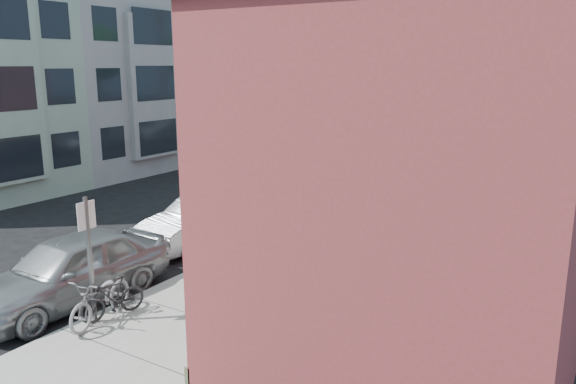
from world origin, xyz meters
The scene contains 27 objects.
ground centered at (0.00, 0.00, 0.00)m, with size 120.00×120.00×0.00m, color black.
sidewalk centered at (4.25, 11.00, 0.07)m, with size 4.50×58.00×0.15m, color #A4A498.
cafe_building centered at (8.99, 4.99, 3.30)m, with size 6.60×20.20×6.61m.
apartment_row centered at (-11.85, 14.00, 4.50)m, with size 6.30×32.00×9.00m.
end_cap_building centered at (-2.00, 42.00, 6.00)m, with size 18.00×8.00×12.00m, color #989893.
sign_post centered at (2.35, -3.38, 1.83)m, with size 0.07×0.45×2.80m.
parking_meter_near centered at (2.25, 1.47, 0.98)m, with size 0.14×0.14×1.24m.
parking_meter_far centered at (2.25, 10.06, 0.98)m, with size 0.14×0.14×1.24m.
utility_pole_near centered at (2.39, 3.74, 5.41)m, with size 3.57×0.28×10.00m.
utility_pole_far centered at (2.45, 22.02, 5.34)m, with size 1.80×0.28×10.00m.
tree_bare centered at (2.80, 5.61, 2.61)m, with size 0.24×0.24×4.91m.
tree_leafy_mid centered at (2.80, 16.67, 6.39)m, with size 3.89×3.89×8.20m.
tree_leafy_far centered at (2.80, 26.04, 6.45)m, with size 4.60×4.60×8.61m.
patio_chair_a centered at (5.91, -1.67, 0.59)m, with size 0.50×0.50×0.88m, color #114024, non-canonical shape.
patio_chair_b centered at (6.04, -1.69, 0.59)m, with size 0.50×0.50×0.88m, color #114024, non-canonical shape.
patron_grey centered at (6.17, -0.28, 0.94)m, with size 0.58×0.38×1.59m, color gray.
patron_green centered at (5.54, -0.11, 1.06)m, with size 0.89×0.69×1.83m, color #317B33.
cyclist centered at (4.44, -0.09, 1.03)m, with size 1.14×0.65×1.76m, color maroon.
cyclist_bike centered at (4.44, -0.09, 0.71)m, with size 0.74×2.13×1.12m, color black.
parked_bike_a centered at (2.52, -3.01, 0.61)m, with size 0.43×1.53×0.92m, color black.
parked_bike_b centered at (2.46, -3.25, 0.68)m, with size 0.70×2.02×1.06m, color gray.
car_0 centered at (0.80, -2.76, 0.85)m, with size 2.01×4.99×1.70m, color gray.
car_1 centered at (0.51, 2.62, 0.79)m, with size 1.67×4.78×1.57m, color #B5B5BD.
car_2 centered at (0.80, 8.12, 0.76)m, with size 2.12×5.22×1.51m, color black.
car_3 centered at (0.80, 14.16, 0.81)m, with size 2.70×5.86×1.63m, color #B9BDC1.
car_4 centered at (0.73, 19.99, 0.79)m, with size 1.67×4.80×1.58m, color #94999B.
bus centered at (-1.90, 27.68, 1.63)m, with size 2.75×11.73×3.27m, color silver.
Camera 1 is at (11.88, -10.79, 5.65)m, focal length 35.00 mm.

